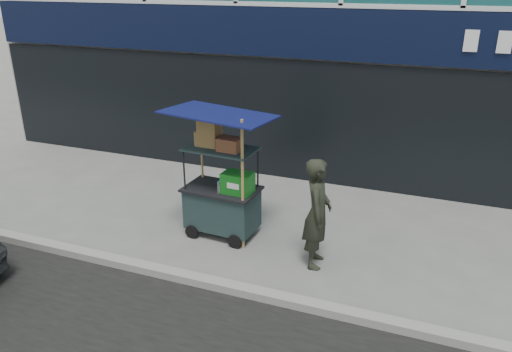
% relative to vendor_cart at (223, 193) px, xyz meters
% --- Properties ---
extents(ground, '(80.00, 80.00, 0.00)m').
position_rel_vendor_cart_xyz_m(ground, '(1.13, -1.21, -0.73)').
color(ground, slate).
rests_on(ground, ground).
extents(curb, '(80.00, 0.18, 0.12)m').
position_rel_vendor_cart_xyz_m(curb, '(1.13, -1.41, -0.67)').
color(curb, gray).
rests_on(curb, ground).
extents(vendor_cart, '(1.60, 1.18, 2.08)m').
position_rel_vendor_cart_xyz_m(vendor_cart, '(0.00, 0.00, 0.00)').
color(vendor_cart, '#182829').
rests_on(vendor_cart, ground).
extents(vendor_man, '(0.47, 0.64, 1.62)m').
position_rel_vendor_cart_xyz_m(vendor_man, '(1.61, -0.33, 0.08)').
color(vendor_man, black).
rests_on(vendor_man, ground).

